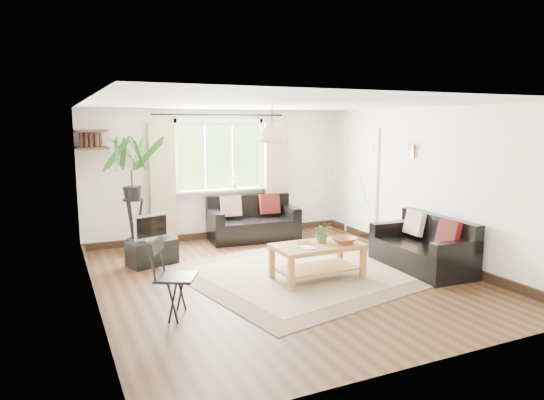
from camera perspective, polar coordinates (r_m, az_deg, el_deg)
name	(u,v)px	position (r m, az deg, el deg)	size (l,w,h in m)	color
floor	(284,278)	(6.90, 1.41, -9.13)	(5.50, 5.50, 0.00)	black
ceiling	(285,104)	(6.56, 1.49, 11.22)	(5.50, 5.50, 0.00)	white
wall_back	(220,174)	(9.15, -6.19, 3.02)	(5.00, 0.02, 2.40)	silver
wall_front	(426,235)	(4.37, 17.65, -3.94)	(5.00, 0.02, 2.40)	silver
wall_left	(90,206)	(5.97, -20.62, -0.70)	(0.02, 5.50, 2.40)	silver
wall_right	(426,184)	(8.04, 17.66, 1.82)	(0.02, 5.50, 2.40)	silver
rug	(311,271)	(7.20, 4.63, -8.29)	(3.48, 2.99, 0.02)	beige
window	(220,156)	(9.08, -6.15, 5.20)	(2.50, 0.16, 2.16)	white
door	(361,184)	(9.36, 10.45, 1.83)	(0.06, 0.96, 2.06)	silver
corner_shelf	(91,139)	(8.41, -20.50, 6.70)	(0.50, 0.50, 0.34)	black
pendant_lamp	(272,130)	(6.92, 0.00, 8.21)	(0.36, 0.36, 0.54)	beige
wall_sconce	(411,149)	(8.17, 16.05, 5.81)	(0.12, 0.12, 0.28)	beige
sofa_back	(253,219)	(9.01, -2.22, -2.29)	(1.62, 0.81, 0.76)	black
sofa_right	(421,244)	(7.54, 17.17, -5.00)	(0.79, 1.58, 0.75)	black
coffee_table	(317,262)	(6.79, 5.36, -7.25)	(1.23, 0.67, 0.50)	brown
table_plant	(323,232)	(6.79, 5.97, -3.76)	(0.27, 0.23, 0.30)	#2C5A24
bowl	(344,240)	(6.81, 8.46, -4.71)	(0.33, 0.33, 0.08)	brown
book_a	(302,248)	(6.47, 3.52, -5.65)	(0.15, 0.21, 0.02)	white
book_b	(297,243)	(6.71, 3.00, -5.08)	(0.18, 0.24, 0.02)	#582A23
tv_stand	(152,252)	(7.68, -13.92, -6.01)	(0.71, 0.40, 0.38)	black
tv	(151,227)	(7.59, -14.04, -3.08)	(0.55, 0.18, 0.42)	#A5A5AA
palm_stand	(133,194)	(8.36, -16.09, 0.64)	(0.76, 0.76, 1.96)	black
folding_chair	(176,279)	(5.55, -11.18, -9.06)	(0.46, 0.46, 0.88)	black
sill_plant	(234,181)	(9.14, -4.45, 2.19)	(0.14, 0.10, 0.27)	#2D6023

